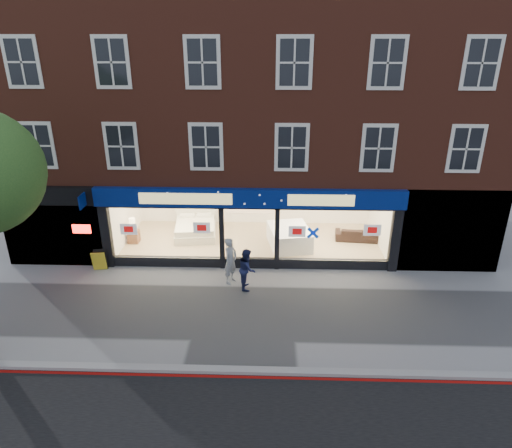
{
  "coord_description": "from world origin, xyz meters",
  "views": [
    {
      "loc": [
        0.78,
        -12.71,
        8.55
      ],
      "look_at": [
        0.27,
        2.5,
        2.09
      ],
      "focal_mm": 32.0,
      "sensor_mm": 36.0,
      "label": 1
    }
  ],
  "objects_px": {
    "mattress_stack": "(289,237)",
    "a_board": "(100,260)",
    "display_bed": "(196,227)",
    "pedestrian_blue": "(247,269)",
    "sofa": "(357,234)",
    "pedestrian_grey": "(231,261)"
  },
  "relations": [
    {
      "from": "mattress_stack",
      "to": "a_board",
      "type": "distance_m",
      "value": 7.69
    },
    {
      "from": "mattress_stack",
      "to": "pedestrian_blue",
      "type": "height_order",
      "value": "pedestrian_blue"
    },
    {
      "from": "mattress_stack",
      "to": "sofa",
      "type": "height_order",
      "value": "mattress_stack"
    },
    {
      "from": "pedestrian_grey",
      "to": "pedestrian_blue",
      "type": "distance_m",
      "value": 0.74
    },
    {
      "from": "display_bed",
      "to": "a_board",
      "type": "bearing_deg",
      "value": -141.69
    },
    {
      "from": "sofa",
      "to": "a_board",
      "type": "distance_m",
      "value": 10.76
    },
    {
      "from": "a_board",
      "to": "pedestrian_grey",
      "type": "xyz_separation_m",
      "value": [
        5.13,
        -0.77,
        0.47
      ]
    },
    {
      "from": "a_board",
      "to": "pedestrian_blue",
      "type": "relative_size",
      "value": 0.53
    },
    {
      "from": "mattress_stack",
      "to": "pedestrian_grey",
      "type": "distance_m",
      "value": 3.74
    },
    {
      "from": "mattress_stack",
      "to": "a_board",
      "type": "bearing_deg",
      "value": -163.37
    },
    {
      "from": "mattress_stack",
      "to": "sofa",
      "type": "xyz_separation_m",
      "value": [
        3.0,
        0.67,
        -0.12
      ]
    },
    {
      "from": "display_bed",
      "to": "pedestrian_blue",
      "type": "xyz_separation_m",
      "value": [
        2.54,
        -4.35,
        0.32
      ]
    },
    {
      "from": "display_bed",
      "to": "sofa",
      "type": "distance_m",
      "value": 7.16
    },
    {
      "from": "sofa",
      "to": "a_board",
      "type": "relative_size",
      "value": 2.35
    },
    {
      "from": "display_bed",
      "to": "pedestrian_blue",
      "type": "relative_size",
      "value": 1.55
    },
    {
      "from": "mattress_stack",
      "to": "display_bed",
      "type": "bearing_deg",
      "value": 166.47
    },
    {
      "from": "display_bed",
      "to": "sofa",
      "type": "relative_size",
      "value": 1.25
    },
    {
      "from": "a_board",
      "to": "pedestrian_blue",
      "type": "distance_m",
      "value": 5.88
    },
    {
      "from": "display_bed",
      "to": "pedestrian_grey",
      "type": "distance_m",
      "value": 4.43
    },
    {
      "from": "mattress_stack",
      "to": "pedestrian_grey",
      "type": "relative_size",
      "value": 1.31
    },
    {
      "from": "mattress_stack",
      "to": "pedestrian_blue",
      "type": "distance_m",
      "value": 3.73
    },
    {
      "from": "sofa",
      "to": "a_board",
      "type": "bearing_deg",
      "value": 20.78
    }
  ]
}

